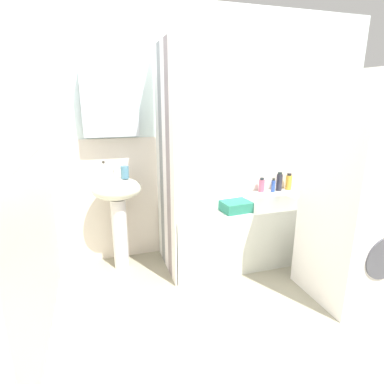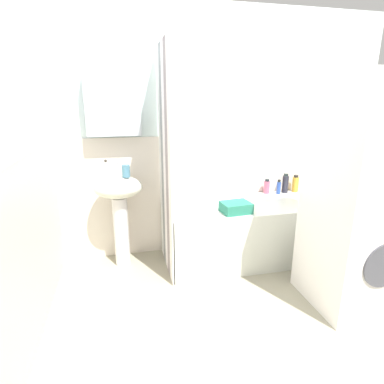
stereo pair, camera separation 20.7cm
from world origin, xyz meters
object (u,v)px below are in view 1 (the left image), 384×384
at_px(conditioner_bottle, 273,186).
at_px(bathtub, 243,230).
at_px(sink, 118,203).
at_px(washer_dryer_stack, 358,193).
at_px(soap_dispenser, 104,170).
at_px(body_wash_bottle, 279,182).
at_px(towel_folded, 236,206).
at_px(shampoo_bottle, 289,182).
at_px(toothbrush_cup, 125,172).
at_px(lotion_bottle, 262,185).

bearing_deg(conditioner_bottle, bathtub, -152.11).
xyz_separation_m(bathtub, conditioner_bottle, (0.46, 0.24, 0.36)).
distance_m(sink, washer_dryer_stack, 1.99).
height_order(soap_dispenser, bathtub, soap_dispenser).
distance_m(bathtub, body_wash_bottle, 0.72).
relative_size(conditioner_bottle, towel_folded, 0.61).
bearing_deg(shampoo_bottle, body_wash_bottle, -177.11).
distance_m(shampoo_bottle, towel_folded, 0.99).
xyz_separation_m(toothbrush_cup, conditioner_bottle, (1.58, 0.12, -0.28)).
xyz_separation_m(body_wash_bottle, towel_folded, (-0.74, -0.47, -0.05)).
relative_size(conditioner_bottle, washer_dryer_stack, 0.09).
bearing_deg(soap_dispenser, shampoo_bottle, 1.74).
bearing_deg(washer_dryer_stack, bathtub, 121.56).
height_order(sink, soap_dispenser, soap_dispenser).
distance_m(soap_dispenser, lotion_bottle, 1.66).
xyz_separation_m(soap_dispenser, lotion_bottle, (1.64, 0.07, -0.29)).
height_order(soap_dispenser, washer_dryer_stack, washer_dryer_stack).
xyz_separation_m(shampoo_bottle, towel_folded, (-0.86, -0.47, -0.04)).
bearing_deg(sink, body_wash_bottle, 3.97).
xyz_separation_m(toothbrush_cup, towel_folded, (0.93, -0.32, -0.31)).
height_order(sink, conditioner_bottle, sink).
bearing_deg(towel_folded, soap_dispenser, 159.55).
bearing_deg(washer_dryer_stack, body_wash_bottle, 88.14).
distance_m(soap_dispenser, washer_dryer_stack, 2.09).
distance_m(sink, body_wash_bottle, 1.75).
height_order(soap_dispenser, lotion_bottle, soap_dispenser).
height_order(shampoo_bottle, conditioner_bottle, shampoo_bottle).
relative_size(soap_dispenser, washer_dryer_stack, 0.09).
bearing_deg(washer_dryer_stack, towel_folded, 137.71).
bearing_deg(conditioner_bottle, towel_folded, -146.00).
bearing_deg(shampoo_bottle, sink, -176.10).
height_order(conditioner_bottle, towel_folded, conditioner_bottle).
bearing_deg(towel_folded, lotion_bottle, 42.14).
bearing_deg(bathtub, lotion_bottle, 39.99).
relative_size(toothbrush_cup, washer_dryer_stack, 0.06).
distance_m(bathtub, conditioner_bottle, 0.63).
xyz_separation_m(soap_dispenser, bathtub, (1.30, -0.22, -0.65)).
relative_size(sink, lotion_bottle, 5.58).
xyz_separation_m(towel_folded, washer_dryer_stack, (0.70, -0.64, 0.24)).
bearing_deg(soap_dispenser, body_wash_bottle, 1.66).
distance_m(soap_dispenser, towel_folded, 1.22).
height_order(lotion_bottle, towel_folded, lotion_bottle).
bearing_deg(body_wash_bottle, soap_dispenser, -178.34).
xyz_separation_m(sink, lotion_bottle, (1.54, 0.14, 0.01)).
distance_m(sink, conditioner_bottle, 1.66).
relative_size(shampoo_bottle, body_wash_bottle, 0.89).
height_order(shampoo_bottle, body_wash_bottle, body_wash_bottle).
relative_size(body_wash_bottle, washer_dryer_stack, 0.12).
bearing_deg(towel_folded, toothbrush_cup, 161.08).
distance_m(bathtub, shampoo_bottle, 0.82).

